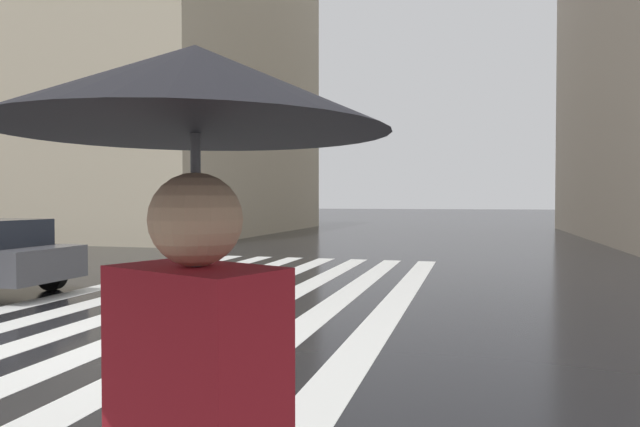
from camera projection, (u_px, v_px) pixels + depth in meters
ground_plane at (86, 344)px, 6.84m from camera, size 220.00×220.00×0.00m
zebra_crossing at (240, 293)px, 10.61m from camera, size 13.00×6.50×0.01m
haussmann_block_mid at (67, 60)px, 32.48m from camera, size 18.55×25.33×20.31m
pedestrian_in_red_jacket at (196, 228)px, 1.30m from camera, size 0.91×0.91×1.97m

